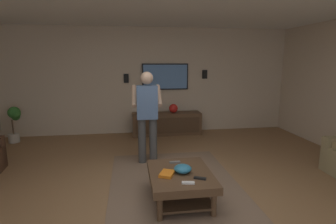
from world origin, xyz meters
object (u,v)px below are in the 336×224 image
Objects in this scene: wall_speaker_left at (205,74)px; wall_speaker_right at (126,78)px; coffee_table at (180,180)px; remote_white at (188,183)px; remote_black at (200,178)px; person_standing at (147,112)px; remote_grey at (175,162)px; book at (167,174)px; media_console at (167,124)px; vase_round at (173,108)px; bowl at (183,169)px; tv at (165,77)px; potted_plant_tall at (15,119)px.

wall_speaker_right is at bearing 90.00° from wall_speaker_left.
remote_white is at bearing -175.58° from coffee_table.
wall_speaker_left reaches higher than remote_black.
person_standing reaches higher than remote_grey.
book is at bearing 157.23° from wall_speaker_left.
media_console is 3.58m from remote_white.
book is (-0.07, 0.19, 0.12)m from coffee_table.
remote_white is at bearing -167.69° from person_standing.
vase_round is at bearing -102.95° from wall_speaker_right.
book is at bearing -8.03° from media_console.
person_standing is at bearing -67.70° from remote_white.
media_console is at bearing -163.62° from book.
remote_white is at bearing 56.06° from remote_black.
vase_round is (3.46, -0.25, 0.25)m from remote_black.
vase_round is at bearing 107.00° from wall_speaker_left.
media_console is 2.93m from remote_grey.
remote_white is at bearing 173.27° from vase_round.
vase_round is at bearing -7.38° from bowl.
media_console is at bearing -99.94° from remote_grey.
remote_black reaches higher than coffee_table.
person_standing is 2.15m from wall_speaker_right.
remote_black is at bearing -1.28° from tv.
wall_speaker_right is at bearing -80.26° from potted_plant_tall.
vase_round is 1.00× the size of wall_speaker_left.
coffee_table is at bearing 133.81° from book.
remote_black is 3.95m from wall_speaker_right.
coffee_table is 1.21× the size of potted_plant_tall.
coffee_table is at bearing -133.79° from potted_plant_tall.
tv reaches higher than person_standing.
remote_black is at bearing -1.37° from media_console.
wall_speaker_right reaches higher than potted_plant_tall.
bowl is at bearing -79.20° from remote_white.
wall_speaker_right is (0.01, 0.97, -0.03)m from tv.
media_console is at bearing 0.00° from tv.
remote_grey is at bearing -43.58° from remote_black.
person_standing is at bearing -16.44° from tv.
potted_plant_tall is 4.45m from bowl.
person_standing is 7.19× the size of bowl.
tv is 2.19m from person_standing.
wall_speaker_right is (0.26, 1.14, 0.74)m from vase_round.
book is 1.00× the size of vase_round.
media_console is 7.73× the size of vase_round.
potted_plant_tall reaches higher than vase_round.
bowl reaches higher than remote_grey.
book is (-0.38, 0.17, 0.01)m from remote_grey.
media_console is 1.18m from tv.
coffee_table is 3.72m from wall_speaker_right.
remote_grey is (-1.10, -0.31, -0.52)m from person_standing.
wall_speaker_right is at bearing 11.27° from coffee_table.
vase_round reaches higher than remote_black.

